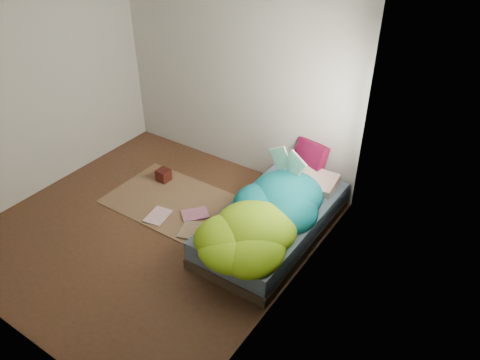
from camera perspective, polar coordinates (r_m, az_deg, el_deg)
name	(u,v)px	position (r m, az deg, el deg)	size (l,w,h in m)	color
ground	(152,229)	(5.59, -10.73, -5.91)	(3.50, 3.50, 0.00)	#472D1B
room_walls	(135,101)	(4.73, -12.64, 9.39)	(3.54, 3.54, 2.62)	beige
bed	(273,222)	(5.34, 4.09, -5.19)	(1.00, 2.00, 0.34)	#3E3022
duvet	(264,208)	(4.97, 2.96, -3.47)	(0.96, 1.84, 0.34)	#07526C
rug	(173,201)	(5.97, -8.21, -2.58)	(1.60, 1.10, 0.01)	brown
pillow_floral	(312,181)	(5.65, 8.82, -0.08)	(0.57, 0.35, 0.13)	beige
pillow_magenta	(310,158)	(5.81, 8.49, 2.65)	(0.41, 0.13, 0.41)	#4A042A
open_book	(288,154)	(5.35, 5.82, 3.17)	(0.42, 0.09, 0.25)	#2C8831
wooden_box	(163,175)	(6.33, -9.31, 0.59)	(0.16, 0.16, 0.16)	#34110B
floor_book_a	(150,214)	(5.79, -10.96, -4.06)	(0.24, 0.32, 0.02)	silver
floor_book_b	(193,209)	(5.78, -5.72, -3.51)	(0.24, 0.32, 0.03)	#D17897
floor_book_c	(181,229)	(5.51, -7.20, -5.89)	(0.23, 0.32, 0.02)	tan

